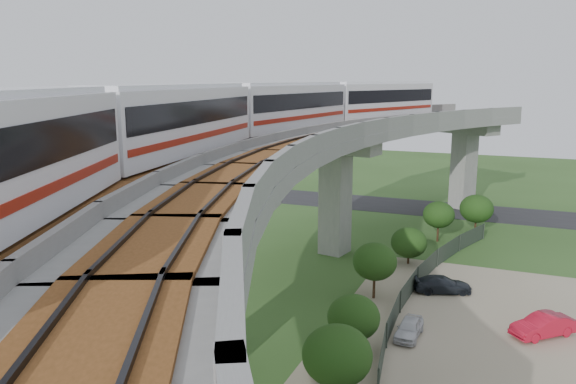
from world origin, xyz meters
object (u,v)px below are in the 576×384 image
Objects in this scene: metro_train at (269,112)px; car_dark at (442,284)px; car_white at (409,328)px; car_red at (543,325)px.

car_dark is at bearing 31.29° from metro_train.
car_white is 0.80× the size of car_dark.
metro_train is at bearing 173.01° from car_white.
car_dark is (0.86, 7.64, 0.04)m from car_white.
car_red reaches higher than car_white.
car_dark is at bearing -169.71° from car_red.
car_red is at bearing 5.21° from metro_train.
metro_train is at bearing 101.14° from car_dark.
car_white is (9.23, -1.50, -11.74)m from metro_train.
car_white is 7.59m from car_red.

